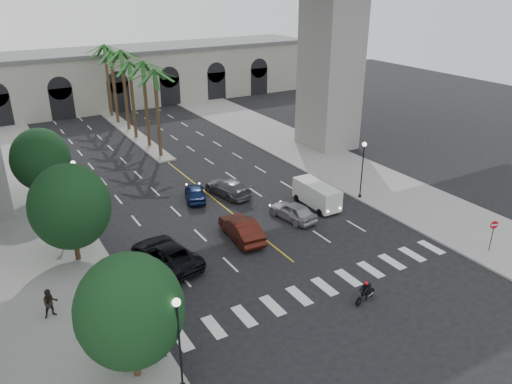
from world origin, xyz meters
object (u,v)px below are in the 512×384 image
at_px(traffic_signal_near, 163,319).
at_px(car_b, 241,229).
at_px(cargo_van, 317,194).
at_px(car_a, 293,211).
at_px(car_e, 195,192).
at_px(pedestrian_b, 50,303).
at_px(do_not_enter_sign, 493,230).
at_px(lamp_post_right, 363,165).
at_px(motorcycle_rider, 366,292).
at_px(pedestrian_a, 111,311).
at_px(car_c, 166,254).
at_px(car_d, 228,187).
at_px(traffic_signal_far, 137,281).
at_px(lamp_post_left_near, 179,337).
at_px(lamp_post_left_far, 76,186).

bearing_deg(traffic_signal_near, car_b, 43.80).
distance_m(car_b, cargo_van, 8.68).
xyz_separation_m(car_a, car_e, (-5.29, 7.76, -0.06)).
height_order(car_b, pedestrian_b, pedestrian_b).
xyz_separation_m(cargo_van, do_not_enter_sign, (6.01, -12.80, 0.71)).
bearing_deg(lamp_post_right, cargo_van, 171.71).
xyz_separation_m(traffic_signal_near, pedestrian_b, (-4.49, 6.58, -1.45)).
bearing_deg(motorcycle_rider, pedestrian_a, 143.42).
bearing_deg(traffic_signal_near, do_not_enter_sign, -3.89).
xyz_separation_m(car_c, cargo_van, (14.84, 2.39, 0.30)).
bearing_deg(lamp_post_right, pedestrian_a, -165.46).
relative_size(motorcycle_rider, car_d, 0.37).
xyz_separation_m(traffic_signal_far, pedestrian_b, (-4.49, 2.58, -1.45)).
xyz_separation_m(lamp_post_left_near, traffic_signal_far, (0.10, 6.50, -0.71)).
xyz_separation_m(traffic_signal_far, cargo_van, (18.29, 7.14, -1.35)).
bearing_deg(do_not_enter_sign, lamp_post_left_near, -157.61).
bearing_deg(traffic_signal_far, do_not_enter_sign, -13.10).
bearing_deg(lamp_post_left_near, pedestrian_a, 103.02).
bearing_deg(car_d, do_not_enter_sign, 111.58).
xyz_separation_m(lamp_post_right, cargo_van, (-4.41, 0.64, -2.06)).
height_order(lamp_post_right, do_not_enter_sign, lamp_post_right).
bearing_deg(do_not_enter_sign, motorcycle_rider, -160.41).
relative_size(car_b, car_e, 1.27).
bearing_deg(cargo_van, do_not_enter_sign, -64.01).
relative_size(car_e, pedestrian_b, 2.26).
bearing_deg(do_not_enter_sign, traffic_signal_near, -163.49).
distance_m(car_c, pedestrian_a, 6.85).
xyz_separation_m(traffic_signal_far, car_d, (12.80, 13.33, -1.75)).
bearing_deg(lamp_post_right, car_d, 145.38).
relative_size(cargo_van, pedestrian_a, 3.09).
bearing_deg(motorcycle_rider, car_c, 116.79).
distance_m(traffic_signal_far, pedestrian_b, 5.38).
xyz_separation_m(motorcycle_rider, cargo_van, (5.75, 12.63, 0.52)).
height_order(traffic_signal_far, do_not_enter_sign, traffic_signal_far).
distance_m(lamp_post_left_far, car_d, 13.18).
bearing_deg(motorcycle_rider, car_b, 89.37).
relative_size(lamp_post_right, car_a, 1.20).
height_order(lamp_post_right, car_b, lamp_post_right).
bearing_deg(car_d, car_c, 32.93).
relative_size(lamp_post_left_near, car_e, 1.30).
relative_size(lamp_post_left_far, do_not_enter_sign, 2.08).
distance_m(traffic_signal_near, car_d, 21.62).
distance_m(car_b, car_e, 8.49).
xyz_separation_m(lamp_post_right, car_c, (-19.24, -1.75, -2.36)).
bearing_deg(pedestrian_a, motorcycle_rider, -17.81).
height_order(lamp_post_right, pedestrian_a, lamp_post_right).
height_order(traffic_signal_far, motorcycle_rider, traffic_signal_far).
bearing_deg(lamp_post_left_far, car_a, -28.91).
xyz_separation_m(car_b, car_c, (-6.34, -0.64, -0.00)).
bearing_deg(cargo_van, traffic_signal_far, -157.83).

